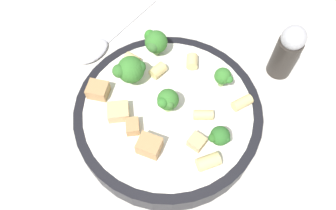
{
  "coord_description": "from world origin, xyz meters",
  "views": [
    {
      "loc": [
        0.05,
        0.2,
        0.42
      ],
      "look_at": [
        0.0,
        0.0,
        0.05
      ],
      "focal_mm": 35.0,
      "sensor_mm": 36.0,
      "label": 1
    }
  ],
  "objects_px": {
    "chicken_chunk_4": "(133,126)",
    "pepper_shaker": "(287,51)",
    "broccoli_floret_1": "(220,136)",
    "rigatoni_5": "(192,61)",
    "broccoli_floret_0": "(223,77)",
    "chicken_chunk_0": "(98,90)",
    "broccoli_floret_4": "(167,101)",
    "chicken_chunk_1": "(197,142)",
    "chicken_chunk_2": "(118,112)",
    "chicken_chunk_3": "(149,146)",
    "broccoli_floret_2": "(155,42)",
    "rigatoni_4": "(132,59)",
    "rigatoni_2": "(242,103)",
    "rigatoni_3": "(208,162)",
    "rigatoni_1": "(158,70)",
    "rigatoni_0": "(203,115)",
    "broccoli_floret_3": "(130,70)",
    "spoon": "(103,42)",
    "pasta_bowl": "(168,114)"
  },
  "relations": [
    {
      "from": "rigatoni_3",
      "to": "rigatoni_0",
      "type": "bearing_deg",
      "value": -101.85
    },
    {
      "from": "broccoli_floret_1",
      "to": "rigatoni_5",
      "type": "height_order",
      "value": "broccoli_floret_1"
    },
    {
      "from": "rigatoni_3",
      "to": "pepper_shaker",
      "type": "relative_size",
      "value": 0.3
    },
    {
      "from": "chicken_chunk_4",
      "to": "pepper_shaker",
      "type": "bearing_deg",
      "value": -165.17
    },
    {
      "from": "rigatoni_0",
      "to": "chicken_chunk_2",
      "type": "height_order",
      "value": "chicken_chunk_2"
    },
    {
      "from": "broccoli_floret_1",
      "to": "rigatoni_3",
      "type": "distance_m",
      "value": 0.03
    },
    {
      "from": "rigatoni_1",
      "to": "pepper_shaker",
      "type": "bearing_deg",
      "value": 175.96
    },
    {
      "from": "broccoli_floret_0",
      "to": "broccoli_floret_1",
      "type": "xyz_separation_m",
      "value": [
        0.03,
        0.08,
        0.0
      ]
    },
    {
      "from": "chicken_chunk_1",
      "to": "pepper_shaker",
      "type": "bearing_deg",
      "value": -148.12
    },
    {
      "from": "broccoli_floret_4",
      "to": "rigatoni_0",
      "type": "relative_size",
      "value": 1.54
    },
    {
      "from": "broccoli_floret_3",
      "to": "spoon",
      "type": "distance_m",
      "value": 0.13
    },
    {
      "from": "chicken_chunk_3",
      "to": "chicken_chunk_4",
      "type": "distance_m",
      "value": 0.04
    },
    {
      "from": "chicken_chunk_1",
      "to": "rigatoni_0",
      "type": "bearing_deg",
      "value": -118.67
    },
    {
      "from": "broccoli_floret_4",
      "to": "chicken_chunk_3",
      "type": "relative_size",
      "value": 1.36
    },
    {
      "from": "broccoli_floret_2",
      "to": "rigatoni_4",
      "type": "height_order",
      "value": "broccoli_floret_2"
    },
    {
      "from": "rigatoni_4",
      "to": "rigatoni_5",
      "type": "distance_m",
      "value": 0.09
    },
    {
      "from": "broccoli_floret_0",
      "to": "chicken_chunk_3",
      "type": "relative_size",
      "value": 1.14
    },
    {
      "from": "broccoli_floret_2",
      "to": "rigatoni_3",
      "type": "bearing_deg",
      "value": 97.24
    },
    {
      "from": "rigatoni_5",
      "to": "chicken_chunk_0",
      "type": "bearing_deg",
      "value": 6.76
    },
    {
      "from": "broccoli_floret_4",
      "to": "rigatoni_4",
      "type": "xyz_separation_m",
      "value": [
        0.03,
        -0.09,
        -0.02
      ]
    },
    {
      "from": "rigatoni_3",
      "to": "rigatoni_1",
      "type": "bearing_deg",
      "value": -78.96
    },
    {
      "from": "chicken_chunk_3",
      "to": "pepper_shaker",
      "type": "height_order",
      "value": "pepper_shaker"
    },
    {
      "from": "chicken_chunk_2",
      "to": "chicken_chunk_3",
      "type": "bearing_deg",
      "value": 116.7
    },
    {
      "from": "chicken_chunk_0",
      "to": "chicken_chunk_2",
      "type": "xyz_separation_m",
      "value": [
        -0.02,
        0.04,
        -0.0
      ]
    },
    {
      "from": "broccoli_floret_0",
      "to": "rigatoni_0",
      "type": "relative_size",
      "value": 1.29
    },
    {
      "from": "chicken_chunk_1",
      "to": "pepper_shaker",
      "type": "relative_size",
      "value": 0.2
    },
    {
      "from": "rigatoni_0",
      "to": "chicken_chunk_3",
      "type": "relative_size",
      "value": 0.89
    },
    {
      "from": "rigatoni_2",
      "to": "rigatoni_3",
      "type": "distance_m",
      "value": 0.1
    },
    {
      "from": "pasta_bowl",
      "to": "rigatoni_5",
      "type": "relative_size",
      "value": 12.47
    },
    {
      "from": "chicken_chunk_0",
      "to": "chicken_chunk_4",
      "type": "relative_size",
      "value": 1.31
    },
    {
      "from": "pasta_bowl",
      "to": "chicken_chunk_0",
      "type": "height_order",
      "value": "chicken_chunk_0"
    },
    {
      "from": "rigatoni_3",
      "to": "chicken_chunk_4",
      "type": "distance_m",
      "value": 0.1
    },
    {
      "from": "chicken_chunk_0",
      "to": "chicken_chunk_2",
      "type": "relative_size",
      "value": 0.99
    },
    {
      "from": "chicken_chunk_0",
      "to": "broccoli_floret_2",
      "type": "bearing_deg",
      "value": -150.39
    },
    {
      "from": "rigatoni_5",
      "to": "broccoli_floret_0",
      "type": "bearing_deg",
      "value": 125.25
    },
    {
      "from": "rigatoni_1",
      "to": "chicken_chunk_3",
      "type": "bearing_deg",
      "value": 71.91
    },
    {
      "from": "rigatoni_3",
      "to": "broccoli_floret_2",
      "type": "bearing_deg",
      "value": -82.76
    },
    {
      "from": "rigatoni_4",
      "to": "chicken_chunk_3",
      "type": "height_order",
      "value": "chicken_chunk_3"
    },
    {
      "from": "rigatoni_3",
      "to": "spoon",
      "type": "relative_size",
      "value": 0.18
    },
    {
      "from": "chicken_chunk_2",
      "to": "broccoli_floret_0",
      "type": "bearing_deg",
      "value": -175.38
    },
    {
      "from": "chicken_chunk_4",
      "to": "pepper_shaker",
      "type": "height_order",
      "value": "pepper_shaker"
    },
    {
      "from": "broccoli_floret_4",
      "to": "chicken_chunk_4",
      "type": "relative_size",
      "value": 1.85
    },
    {
      "from": "broccoli_floret_3",
      "to": "chicken_chunk_4",
      "type": "distance_m",
      "value": 0.08
    },
    {
      "from": "broccoli_floret_4",
      "to": "chicken_chunk_1",
      "type": "relative_size",
      "value": 2.01
    },
    {
      "from": "rigatoni_0",
      "to": "rigatoni_4",
      "type": "bearing_deg",
      "value": -56.66
    },
    {
      "from": "broccoli_floret_4",
      "to": "rigatoni_3",
      "type": "bearing_deg",
      "value": 109.7
    },
    {
      "from": "rigatoni_4",
      "to": "chicken_chunk_3",
      "type": "bearing_deg",
      "value": 88.05
    },
    {
      "from": "chicken_chunk_0",
      "to": "spoon",
      "type": "xyz_separation_m",
      "value": [
        -0.02,
        -0.12,
        -0.04
      ]
    },
    {
      "from": "rigatoni_0",
      "to": "rigatoni_4",
      "type": "relative_size",
      "value": 1.2
    },
    {
      "from": "broccoli_floret_1",
      "to": "rigatoni_1",
      "type": "height_order",
      "value": "broccoli_floret_1"
    }
  ]
}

